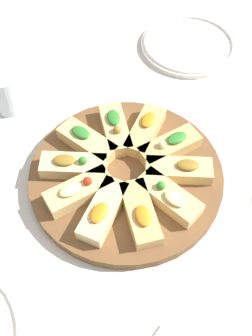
{
  "coord_description": "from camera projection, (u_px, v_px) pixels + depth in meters",
  "views": [
    {
      "loc": [
        -0.29,
        -0.24,
        0.57
      ],
      "look_at": [
        0.0,
        0.0,
        0.03
      ],
      "focal_mm": 42.0,
      "sensor_mm": 36.0,
      "label": 1
    }
  ],
  "objects": [
    {
      "name": "serving_board",
      "position": [
        126.0,
        175.0,
        0.68
      ],
      "size": [
        0.33,
        0.33,
        0.02
      ],
      "primitive_type": "cylinder",
      "color": "brown",
      "rests_on": "ground_plane"
    },
    {
      "name": "focaccia_slice_7",
      "position": [
        140.0,
        213.0,
        0.61
      ],
      "size": [
        0.1,
        0.11,
        0.03
      ],
      "color": "tan",
      "rests_on": "serving_board"
    },
    {
      "name": "focaccia_slice_5",
      "position": [
        79.0,
        191.0,
        0.63
      ],
      "size": [
        0.12,
        0.08,
        0.04
      ],
      "color": "#DBB775",
      "rests_on": "serving_board"
    },
    {
      "name": "focaccia_slice_0",
      "position": [
        170.0,
        146.0,
        0.69
      ],
      "size": [
        0.12,
        0.08,
        0.04
      ],
      "color": "tan",
      "rests_on": "serving_board"
    },
    {
      "name": "ground_plane",
      "position": [
        126.0,
        179.0,
        0.69
      ],
      "size": [
        3.0,
        3.0,
        0.0
      ],
      "primitive_type": "plane",
      "color": "beige"
    },
    {
      "name": "focaccia_slice_4",
      "position": [
        73.0,
        165.0,
        0.66
      ],
      "size": [
        0.1,
        0.11,
        0.04
      ],
      "color": "#E5C689",
      "rests_on": "serving_board"
    },
    {
      "name": "focaccia_slice_2",
      "position": [
        115.0,
        128.0,
        0.71
      ],
      "size": [
        0.1,
        0.11,
        0.04
      ],
      "color": "#DBB775",
      "rests_on": "serving_board"
    },
    {
      "name": "water_glass",
      "position": [
        6.0,
        91.0,
        0.76
      ],
      "size": [
        0.07,
        0.07,
        0.08
      ],
      "primitive_type": "cylinder",
      "color": "silver",
      "rests_on": "ground_plane"
    },
    {
      "name": "focaccia_slice_1",
      "position": [
        145.0,
        130.0,
        0.71
      ],
      "size": [
        0.12,
        0.07,
        0.03
      ],
      "color": "tan",
      "rests_on": "serving_board"
    },
    {
      "name": "plate_right",
      "position": [
        189.0,
        44.0,
        0.89
      ],
      "size": [
        0.22,
        0.22,
        0.02
      ],
      "color": "white",
      "rests_on": "ground_plane"
    },
    {
      "name": "focaccia_slice_9",
      "position": [
        179.0,
        170.0,
        0.66
      ],
      "size": [
        0.1,
        0.11,
        0.03
      ],
      "color": "#DBB775",
      "rests_on": "serving_board"
    },
    {
      "name": "focaccia_slice_6",
      "position": [
        103.0,
        210.0,
        0.61
      ],
      "size": [
        0.12,
        0.07,
        0.03
      ],
      "color": "#E5C689",
      "rests_on": "serving_board"
    },
    {
      "name": "focaccia_slice_3",
      "position": [
        87.0,
        142.0,
        0.69
      ],
      "size": [
        0.04,
        0.11,
        0.03
      ],
      "color": "#DBB775",
      "rests_on": "serving_board"
    },
    {
      "name": "focaccia_slice_8",
      "position": [
        167.0,
        198.0,
        0.63
      ],
      "size": [
        0.05,
        0.11,
        0.04
      ],
      "color": "#DBB775",
      "rests_on": "serving_board"
    }
  ]
}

